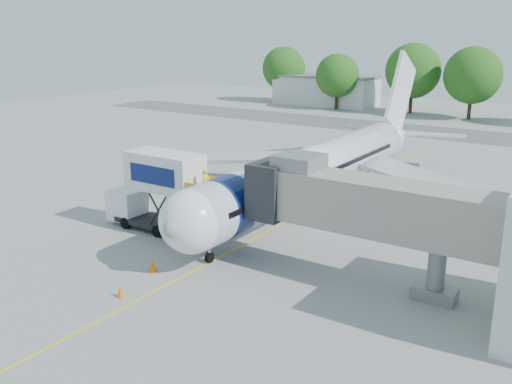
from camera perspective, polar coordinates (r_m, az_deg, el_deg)
The scene contains 14 objects.
ground at distance 41.35m, azimuth 3.54°, elevation -2.76°, with size 160.00×160.00×0.00m, color #989895.
guidance_line at distance 41.35m, azimuth 3.54°, elevation -2.75°, with size 0.15×70.00×0.01m, color yellow.
taxiway_strip at distance 79.50m, azimuth 19.12°, elevation 5.48°, with size 120.00×10.00×0.01m, color #59595B.
aircraft at distance 44.01m, azimuth 6.32°, elevation 2.32°, with size 34.17×37.73×11.35m.
jet_bridge at distance 30.63m, azimuth 9.95°, elevation -1.19°, with size 13.90×3.20×6.60m.
catering_hiloader at distance 38.79m, azimuth -9.73°, elevation 0.03°, with size 8.50×2.44×5.50m.
ground_tug at distance 27.57m, azimuth -18.64°, elevation -11.73°, with size 4.32×3.08×1.56m.
safety_cone_a at distance 33.04m, azimuth -10.32°, elevation -7.23°, with size 0.50×0.50×0.79m.
safety_cone_b at distance 30.46m, azimuth -13.39°, elevation -9.66°, with size 0.39×0.39×0.63m.
outbuilding_left at distance 105.82m, azimuth 7.00°, elevation 10.09°, with size 18.40×8.40×5.30m.
tree_a at distance 109.32m, azimuth 2.80°, elevation 12.25°, with size 8.04×8.04×10.26m.
tree_b at distance 99.69m, azimuth 8.14°, elevation 11.45°, with size 7.36×7.36×9.39m.
tree_c at distance 96.94m, azimuth 15.43°, elevation 11.60°, with size 8.84×8.84×11.27m.
tree_d at distance 93.01m, azimuth 20.86°, elevation 10.85°, with size 8.55×8.55×10.91m.
Camera 1 is at (19.65, -33.89, 13.24)m, focal length 40.00 mm.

